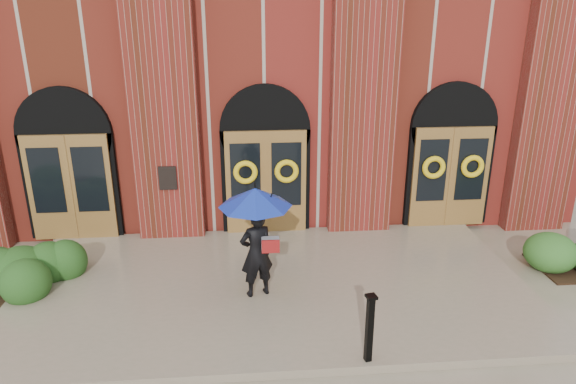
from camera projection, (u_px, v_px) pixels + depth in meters
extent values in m
plane|color=gray|center=(274.00, 293.00, 10.08)|extent=(90.00, 90.00, 0.00)
cube|color=gray|center=(273.00, 286.00, 10.20)|extent=(10.00, 5.30, 0.15)
cube|color=maroon|center=(257.00, 65.00, 17.26)|extent=(16.00, 12.00, 7.00)
cube|color=black|center=(168.00, 178.00, 11.66)|extent=(0.40, 0.05, 0.55)
cube|color=maroon|center=(163.00, 95.00, 11.28)|extent=(1.50, 0.45, 7.00)
cube|color=maroon|center=(364.00, 92.00, 11.65)|extent=(1.50, 0.45, 7.00)
cube|color=maroon|center=(552.00, 89.00, 12.02)|extent=(1.50, 0.45, 7.00)
cube|color=olive|center=(71.00, 188.00, 11.79)|extent=(1.90, 0.10, 2.50)
cylinder|color=black|center=(65.00, 133.00, 11.50)|extent=(2.10, 0.22, 2.10)
cube|color=olive|center=(266.00, 182.00, 12.15)|extent=(1.90, 0.10, 2.50)
cylinder|color=black|center=(265.00, 129.00, 11.87)|extent=(2.10, 0.22, 2.10)
cube|color=olive|center=(450.00, 177.00, 12.52)|extent=(1.90, 0.10, 2.50)
cylinder|color=black|center=(453.00, 126.00, 12.23)|extent=(2.10, 0.22, 2.10)
torus|color=yellow|center=(245.00, 172.00, 11.90)|extent=(0.57, 0.13, 0.57)
torus|color=yellow|center=(287.00, 171.00, 11.98)|extent=(0.57, 0.13, 0.57)
torus|color=yellow|center=(434.00, 167.00, 12.27)|extent=(0.57, 0.13, 0.57)
torus|color=yellow|center=(473.00, 166.00, 12.35)|extent=(0.57, 0.13, 0.57)
imported|color=black|center=(256.00, 253.00, 9.49)|extent=(0.73, 0.59, 1.73)
cone|color=navy|center=(255.00, 197.00, 9.12)|extent=(1.69, 1.69, 0.35)
cylinder|color=black|center=(259.00, 222.00, 9.23)|extent=(0.02, 0.02, 0.58)
cube|color=#A2A4A7|center=(270.00, 244.00, 9.30)|extent=(0.36, 0.25, 0.25)
cube|color=maroon|center=(271.00, 247.00, 9.22)|extent=(0.31, 0.12, 0.25)
cube|color=black|center=(369.00, 330.00, 7.75)|extent=(0.12, 0.12, 1.10)
cube|color=black|center=(371.00, 297.00, 7.56)|extent=(0.18, 0.18, 0.04)
ellipsoid|color=#204717|center=(6.00, 274.00, 9.99)|extent=(3.22, 1.29, 0.83)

